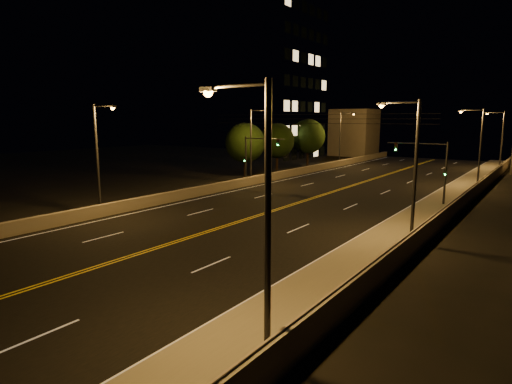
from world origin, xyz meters
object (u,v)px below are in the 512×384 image
Objects in this scene: streetlight_1 at (411,161)px; traffic_signal_left at (254,155)px; streetlight_2 at (478,142)px; building_tower at (245,75)px; streetlight_6 at (342,135)px; streetlight_3 at (500,136)px; tree_0 at (245,143)px; streetlight_4 at (99,152)px; streetlight_0 at (259,204)px; traffic_signal_right at (433,165)px; tree_1 at (277,141)px; streetlight_5 at (253,141)px; tree_2 at (308,136)px.

traffic_signal_left is (-20.24, 12.57, -1.40)m from streetlight_1.
streetlight_2 is (0.00, 25.18, 0.00)m from streetlight_1.
streetlight_1 is 0.28× the size of building_tower.
streetlight_3 is at bearing 18.50° from streetlight_6.
building_tower is 4.43× the size of tree_0.
building_tower reaches higher than tree_0.
streetlight_4 is 25.19m from tree_0.
traffic_signal_left is 0.79× the size of tree_0.
streetlight_2 reaches higher than traffic_signal_left.
streetlight_0 is 1.00× the size of streetlight_1.
streetlight_1 is 1.54× the size of traffic_signal_right.
tree_0 is at bearing 132.76° from traffic_signal_left.
streetlight_2 is at bearing 90.00° from streetlight_1.
tree_1 is (11.65, -8.03, -10.55)m from building_tower.
building_tower reaches higher than streetlight_0.
streetlight_0 is 43.11m from tree_0.
streetlight_6 is 1.54× the size of traffic_signal_left.
traffic_signal_right is 18.67m from traffic_signal_left.
streetlight_3 is at bearing 90.00° from streetlight_2.
streetlight_4 is at bearing -79.46° from tree_0.
streetlight_4 is at bearing -90.00° from streetlight_5.
streetlight_3 is at bearing 45.87° from tree_0.
streetlight_0 is 1.24× the size of tree_1.
streetlight_6 is at bearing -161.50° from streetlight_3.
streetlight_3 is at bearing 67.46° from streetlight_4.
streetlight_5 is at bearing -152.63° from streetlight_2.
streetlight_3 is 1.00× the size of streetlight_4.
building_tower is (-38.15, 10.10, 9.91)m from streetlight_2.
streetlight_2 is at bearing 55.48° from streetlight_4.
building_tower is at bearing 165.17° from streetlight_2.
streetlight_1 is 44.03m from streetlight_6.
traffic_signal_right is 0.79× the size of tree_0.
building_tower is at bearing 126.41° from tree_0.
streetlight_2 reaches higher than tree_0.
streetlight_0 is 1.00× the size of streetlight_5.
tree_1 is (-5.09, 13.15, -0.64)m from streetlight_5.
streetlight_6 is 1.14× the size of tree_2.
streetlight_3 reaches higher than traffic_signal_right.
streetlight_3 is 1.22× the size of tree_0.
streetlight_4 is 18.60m from traffic_signal_left.
building_tower reaches higher than streetlight_6.
streetlight_6 reaches higher than tree_1.
streetlight_1 is at bearing -42.76° from building_tower.
streetlight_4 is at bearing -90.00° from streetlight_6.
streetlight_2 is 26.59m from tree_1.
streetlight_0 is 50.35m from tree_1.
building_tower is (-16.75, -3.20, 9.91)m from streetlight_6.
streetlight_4 reaches higher than traffic_signal_left.
streetlight_3 is 1.54× the size of traffic_signal_right.
streetlight_2 is 37.77m from streetlight_4.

